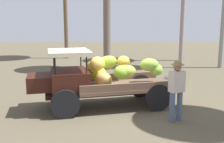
# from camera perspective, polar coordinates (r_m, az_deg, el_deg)

# --- Properties ---
(ground_plane) EXTENTS (60.00, 60.00, 0.00)m
(ground_plane) POSITION_cam_1_polar(r_m,az_deg,el_deg) (8.84, -0.27, -7.21)
(ground_plane) COLOR brown
(truck) EXTENTS (4.64, 2.46, 1.86)m
(truck) POSITION_cam_1_polar(r_m,az_deg,el_deg) (8.41, -3.56, -1.53)
(truck) COLOR #35150E
(truck) RESTS_ON ground
(farmer) EXTENTS (0.57, 0.53, 1.69)m
(farmer) POSITION_cam_1_polar(r_m,az_deg,el_deg) (7.40, 13.69, -3.27)
(farmer) COLOR #4C5974
(farmer) RESTS_ON ground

